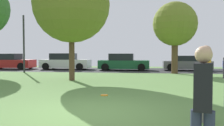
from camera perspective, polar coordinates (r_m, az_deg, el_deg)
name	(u,v)px	position (r m, az deg, el deg)	size (l,w,h in m)	color
ground_plane	(87,113)	(6.55, -5.74, -11.27)	(44.00, 44.00, 0.00)	#5B8442
road_strip	(129,70)	(22.29, 3.94, -1.63)	(44.00, 6.40, 0.01)	#28282B
maple_tree_far	(71,4)	(14.33, -9.31, 13.19)	(4.30, 4.30, 6.41)	brown
oak_tree_left	(175,24)	(19.25, 14.28, 8.60)	(3.29, 3.29, 5.35)	brown
person_thrower	(203,103)	(3.41, 20.17, -8.71)	(0.30, 0.36, 1.63)	#2D334C
person_catcher	(206,80)	(5.83, 20.73, -3.68)	(0.30, 0.36, 1.70)	slate
frisbee_disc	(104,95)	(9.03, -1.78, -7.40)	(0.27, 0.27, 0.03)	orange
parked_car_red	(10,62)	(25.82, -22.44, 0.22)	(4.49, 2.07, 1.48)	#B21E1E
parked_car_white	(65,62)	(23.62, -10.70, 0.22)	(4.53, 2.10, 1.51)	white
parked_car_green	(123,63)	(22.18, 2.65, 0.09)	(4.46, 2.09, 1.49)	#195633
parked_car_grey	(186,64)	(22.79, 16.70, -0.12)	(4.13, 1.94, 1.30)	slate
street_lamp_post	(24,44)	(20.72, -19.62, 4.16)	(0.14, 0.14, 4.50)	#2D2D33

